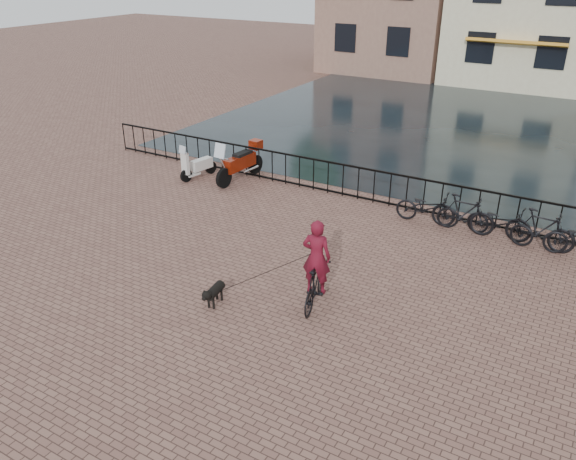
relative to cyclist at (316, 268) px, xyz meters
The scene contains 11 objects.
ground 2.72m from the cyclist, 113.72° to the right, with size 100.00×100.00×0.00m, color brown.
canal_water 15.00m from the cyclist, 93.97° to the left, with size 20.00×20.00×0.00m, color black.
railing 5.75m from the cyclist, 100.41° to the left, with size 20.00×0.05×1.02m.
cyclist is the anchor object (origin of this frame).
dog 2.18m from the cyclist, 149.76° to the right, with size 0.35×0.80×0.52m.
motorcycle 7.54m from the cyclist, 136.57° to the left, with size 0.68×2.12×1.49m.
scooter 8.27m from the cyclist, 145.32° to the left, with size 0.64×1.38×1.24m.
parked_bike_0 5.11m from the cyclist, 81.39° to the left, with size 0.60×1.72×0.90m, color black.
parked_bike_1 5.34m from the cyclist, 71.23° to the left, with size 0.47×1.66×1.00m, color black.
parked_bike_2 5.72m from the cyclist, 62.15° to the left, with size 0.60×1.72×0.90m, color black.
parked_bike_3 6.21m from the cyclist, 54.37° to the left, with size 0.47×1.66×1.00m, color black.
Camera 1 is at (5.52, -6.48, 6.56)m, focal length 35.00 mm.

